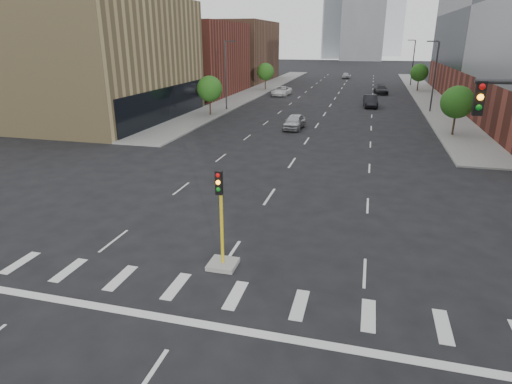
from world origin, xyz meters
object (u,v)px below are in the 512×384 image
at_px(median_traffic_signal, 222,247).
at_px(car_near_left, 294,122).
at_px(car_distant, 346,76).
at_px(car_deep_right, 381,90).
at_px(car_mid_right, 370,101).
at_px(car_far_left, 282,91).

xyz_separation_m(median_traffic_signal, car_near_left, (-2.18, 30.51, -0.19)).
height_order(median_traffic_signal, car_distant, median_traffic_signal).
bearing_deg(car_deep_right, car_mid_right, -101.49).
distance_m(car_mid_right, car_deep_right, 16.52).
distance_m(median_traffic_signal, car_near_left, 30.59).
height_order(car_far_left, car_distant, car_far_left).
relative_size(median_traffic_signal, car_distant, 1.07).
height_order(median_traffic_signal, car_mid_right, median_traffic_signal).
relative_size(median_traffic_signal, car_far_left, 0.79).
height_order(car_mid_right, car_deep_right, car_mid_right).
xyz_separation_m(car_far_left, car_distant, (8.65, 36.84, -0.07)).
relative_size(car_near_left, car_distant, 1.12).
xyz_separation_m(car_mid_right, car_far_left, (-14.99, 9.55, -0.07)).
height_order(median_traffic_signal, car_far_left, median_traffic_signal).
bearing_deg(car_far_left, car_deep_right, 26.56).
distance_m(median_traffic_signal, car_mid_right, 49.25).
xyz_separation_m(median_traffic_signal, car_deep_right, (7.35, 65.36, -0.21)).
distance_m(median_traffic_signal, car_far_left, 59.21).
relative_size(car_mid_right, car_far_left, 0.92).
relative_size(car_deep_right, car_distant, 1.27).
bearing_deg(car_near_left, car_far_left, 107.49).
height_order(car_far_left, car_deep_right, car_far_left).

